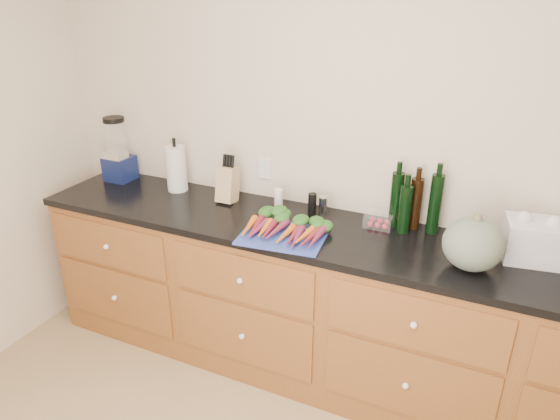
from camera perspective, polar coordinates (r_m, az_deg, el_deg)
The scene contains 15 objects.
wall_back at distance 2.79m, azimuth 9.70°, elevation 6.64°, with size 4.10×0.05×2.60m, color beige.
cabinets at distance 2.89m, azimuth 6.72°, elevation -11.48°, with size 3.60×0.64×0.90m.
countertop at distance 2.64m, azimuth 7.23°, elevation -3.14°, with size 3.64×0.62×0.04m, color black.
cutting_board at distance 2.58m, azimuth 0.36°, elevation -2.98°, with size 0.43×0.33×0.01m, color #2E45AD.
carrots at distance 2.60m, azimuth 0.73°, elevation -2.00°, with size 0.43×0.31×0.06m.
squash at distance 2.42m, azimuth 21.21°, elevation -3.65°, with size 0.27×0.27×0.25m, color #526353.
blender_appliance at distance 3.47m, azimuth -18.06°, elevation 6.21°, with size 0.17×0.17×0.42m.
paper_towel at distance 3.20m, azimuth -11.77°, elevation 4.65°, with size 0.13×0.13×0.29m, color silver.
knife_block at distance 3.00m, azimuth -5.99°, elevation 2.93°, with size 0.11×0.11×0.21m, color tan.
grinder_salt at distance 2.91m, azimuth -0.17°, elevation 1.35°, with size 0.05×0.05×0.11m, color white.
grinder_pepper at distance 2.84m, azimuth 3.71°, elevation 0.75°, with size 0.05×0.05×0.12m, color black.
canister_chrome at distance 2.82m, azimuth 4.94°, elevation 0.44°, with size 0.05×0.05×0.11m, color silver.
tomato_box at distance 2.74m, azimuth 11.26°, elevation -1.17°, with size 0.15×0.12×0.07m, color white.
bottles at distance 2.70m, azimuth 15.00°, elevation 0.68°, with size 0.27×0.14×0.32m.
grocery_bag at distance 2.63m, azimuth 27.04°, elevation -3.16°, with size 0.26×0.21×0.19m, color white, non-canonical shape.
Camera 1 is at (0.67, -0.96, 2.12)m, focal length 32.00 mm.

